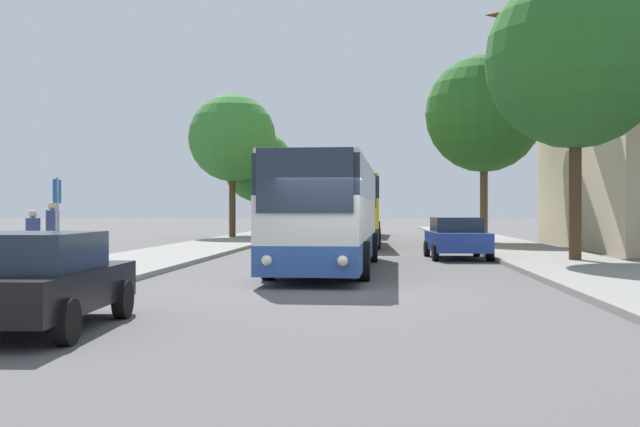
{
  "coord_description": "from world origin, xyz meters",
  "views": [
    {
      "loc": [
        1.01,
        -16.52,
        1.77
      ],
      "look_at": [
        -1.42,
        14.44,
        1.65
      ],
      "focal_mm": 42.0,
      "sensor_mm": 36.0,
      "label": 1
    }
  ],
  "objects_px": {
    "tree_left_near": "(232,138)",
    "tree_right_near": "(575,60)",
    "bus_middle": "(349,210)",
    "tree_right_mid": "(484,114)",
    "bus_rear": "(359,210)",
    "parked_car_right_near": "(457,237)",
    "pedestrian_waiting_near": "(33,242)",
    "tree_left_far": "(259,167)",
    "bus_front": "(329,213)",
    "bus_stop_sign": "(57,214)",
    "parked_car_left_curb": "(32,280)",
    "pedestrian_waiting_far": "(53,234)"
  },
  "relations": [
    {
      "from": "tree_right_mid",
      "to": "tree_left_near",
      "type": "bearing_deg",
      "value": 156.29
    },
    {
      "from": "bus_front",
      "to": "bus_middle",
      "type": "xyz_separation_m",
      "value": [
        0.02,
        15.47,
        0.09
      ]
    },
    {
      "from": "parked_car_right_near",
      "to": "pedestrian_waiting_far",
      "type": "relative_size",
      "value": 2.3
    },
    {
      "from": "tree_left_near",
      "to": "tree_left_far",
      "type": "xyz_separation_m",
      "value": [
        1.15,
        3.09,
        -1.6
      ]
    },
    {
      "from": "bus_rear",
      "to": "tree_left_near",
      "type": "bearing_deg",
      "value": -139.77
    },
    {
      "from": "bus_front",
      "to": "parked_car_left_curb",
      "type": "relative_size",
      "value": 2.88
    },
    {
      "from": "bus_stop_sign",
      "to": "tree_left_far",
      "type": "bearing_deg",
      "value": 89.48
    },
    {
      "from": "bus_middle",
      "to": "parked_car_left_curb",
      "type": "relative_size",
      "value": 2.93
    },
    {
      "from": "bus_rear",
      "to": "tree_left_near",
      "type": "height_order",
      "value": "tree_left_near"
    },
    {
      "from": "pedestrian_waiting_near",
      "to": "tree_left_far",
      "type": "relative_size",
      "value": 0.24
    },
    {
      "from": "parked_car_left_curb",
      "to": "tree_left_far",
      "type": "relative_size",
      "value": 0.59
    },
    {
      "from": "bus_front",
      "to": "bus_stop_sign",
      "type": "height_order",
      "value": "bus_front"
    },
    {
      "from": "bus_middle",
      "to": "tree_right_mid",
      "type": "distance_m",
      "value": 8.68
    },
    {
      "from": "tree_left_far",
      "to": "tree_right_near",
      "type": "bearing_deg",
      "value": -58.77
    },
    {
      "from": "bus_rear",
      "to": "tree_right_near",
      "type": "height_order",
      "value": "tree_right_near"
    },
    {
      "from": "bus_middle",
      "to": "tree_right_mid",
      "type": "bearing_deg",
      "value": 11.48
    },
    {
      "from": "tree_right_mid",
      "to": "pedestrian_waiting_near",
      "type": "bearing_deg",
      "value": -124.61
    },
    {
      "from": "parked_car_left_curb",
      "to": "pedestrian_waiting_near",
      "type": "xyz_separation_m",
      "value": [
        -3.79,
        7.98,
        0.22
      ]
    },
    {
      "from": "bus_middle",
      "to": "tree_right_mid",
      "type": "xyz_separation_m",
      "value": [
        6.92,
        1.66,
        4.97
      ]
    },
    {
      "from": "bus_rear",
      "to": "parked_car_right_near",
      "type": "relative_size",
      "value": 2.49
    },
    {
      "from": "bus_front",
      "to": "parked_car_right_near",
      "type": "height_order",
      "value": "bus_front"
    },
    {
      "from": "tree_left_far",
      "to": "tree_right_near",
      "type": "relative_size",
      "value": 0.72
    },
    {
      "from": "bus_stop_sign",
      "to": "tree_right_mid",
      "type": "xyz_separation_m",
      "value": [
        13.6,
        20.92,
        5.09
      ]
    },
    {
      "from": "bus_front",
      "to": "tree_right_near",
      "type": "relative_size",
      "value": 1.23
    },
    {
      "from": "bus_front",
      "to": "pedestrian_waiting_far",
      "type": "relative_size",
      "value": 6.28
    },
    {
      "from": "bus_front",
      "to": "tree_left_near",
      "type": "xyz_separation_m",
      "value": [
        -7.54,
        23.49,
        4.55
      ]
    },
    {
      "from": "tree_left_near",
      "to": "parked_car_right_near",
      "type": "bearing_deg",
      "value": -56.44
    },
    {
      "from": "bus_middle",
      "to": "pedestrian_waiting_near",
      "type": "distance_m",
      "value": 20.49
    },
    {
      "from": "bus_rear",
      "to": "parked_car_left_curb",
      "type": "distance_m",
      "value": 41.35
    },
    {
      "from": "tree_left_near",
      "to": "bus_middle",
      "type": "bearing_deg",
      "value": -46.69
    },
    {
      "from": "tree_left_near",
      "to": "tree_left_far",
      "type": "bearing_deg",
      "value": 69.51
    },
    {
      "from": "bus_rear",
      "to": "tree_right_mid",
      "type": "xyz_separation_m",
      "value": [
        6.81,
        -12.44,
        4.99
      ]
    },
    {
      "from": "tree_right_near",
      "to": "parked_car_left_curb",
      "type": "bearing_deg",
      "value": -128.39
    },
    {
      "from": "bus_rear",
      "to": "bus_front",
      "type": "bearing_deg",
      "value": -88.44
    },
    {
      "from": "bus_front",
      "to": "parked_car_right_near",
      "type": "relative_size",
      "value": 2.73
    },
    {
      "from": "parked_car_left_curb",
      "to": "bus_front",
      "type": "bearing_deg",
      "value": 70.26
    },
    {
      "from": "pedestrian_waiting_near",
      "to": "tree_left_far",
      "type": "bearing_deg",
      "value": -160.6
    },
    {
      "from": "bus_front",
      "to": "parked_car_left_curb",
      "type": "height_order",
      "value": "bus_front"
    },
    {
      "from": "parked_car_left_curb",
      "to": "pedestrian_waiting_far",
      "type": "xyz_separation_m",
      "value": [
        -4.06,
        9.73,
        0.35
      ]
    },
    {
      "from": "pedestrian_waiting_far",
      "to": "tree_left_far",
      "type": "relative_size",
      "value": 0.27
    },
    {
      "from": "tree_left_far",
      "to": "tree_right_mid",
      "type": "xyz_separation_m",
      "value": [
        13.32,
        -9.45,
        2.12
      ]
    },
    {
      "from": "tree_left_near",
      "to": "tree_right_near",
      "type": "distance_m",
      "value": 25.72
    },
    {
      "from": "bus_front",
      "to": "pedestrian_waiting_far",
      "type": "height_order",
      "value": "bus_front"
    },
    {
      "from": "bus_middle",
      "to": "pedestrian_waiting_far",
      "type": "relative_size",
      "value": 6.37
    },
    {
      "from": "bus_rear",
      "to": "parked_car_right_near",
      "type": "height_order",
      "value": "bus_rear"
    },
    {
      "from": "parked_car_right_near",
      "to": "tree_left_near",
      "type": "xyz_separation_m",
      "value": [
        -11.89,
        17.93,
        5.47
      ]
    },
    {
      "from": "parked_car_right_near",
      "to": "bus_stop_sign",
      "type": "xyz_separation_m",
      "value": [
        -11.02,
        -9.35,
        0.89
      ]
    },
    {
      "from": "bus_front",
      "to": "bus_rear",
      "type": "bearing_deg",
      "value": 91.23
    },
    {
      "from": "pedestrian_waiting_near",
      "to": "tree_right_mid",
      "type": "xyz_separation_m",
      "value": [
        14.32,
        20.75,
        5.8
      ]
    },
    {
      "from": "bus_rear",
      "to": "parked_car_left_curb",
      "type": "height_order",
      "value": "bus_rear"
    }
  ]
}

